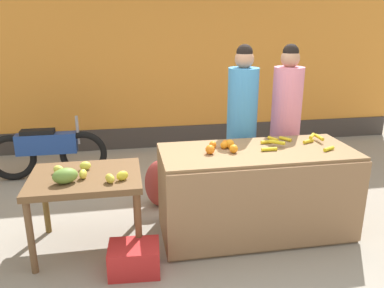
{
  "coord_description": "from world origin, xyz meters",
  "views": [
    {
      "loc": [
        -0.87,
        -3.43,
        2.11
      ],
      "look_at": [
        -0.22,
        0.15,
        0.94
      ],
      "focal_mm": 36.08,
      "sensor_mm": 36.0,
      "label": 1
    }
  ],
  "objects_px": {
    "parked_motorcycle": "(47,151)",
    "produce_sack": "(160,183)",
    "vendor_woman_blue_shirt": "(242,127)",
    "produce_crate": "(134,259)",
    "vendor_woman_pink_shirt": "(285,125)"
  },
  "relations": [
    {
      "from": "parked_motorcycle",
      "to": "produce_crate",
      "type": "relative_size",
      "value": 3.64
    },
    {
      "from": "produce_crate",
      "to": "vendor_woman_pink_shirt",
      "type": "bearing_deg",
      "value": 32.22
    },
    {
      "from": "vendor_woman_blue_shirt",
      "to": "vendor_woman_pink_shirt",
      "type": "xyz_separation_m",
      "value": [
        0.53,
        0.01,
        -0.0
      ]
    },
    {
      "from": "parked_motorcycle",
      "to": "produce_sack",
      "type": "distance_m",
      "value": 1.84
    },
    {
      "from": "vendor_woman_blue_shirt",
      "to": "produce_sack",
      "type": "bearing_deg",
      "value": 174.55
    },
    {
      "from": "parked_motorcycle",
      "to": "produce_sack",
      "type": "height_order",
      "value": "parked_motorcycle"
    },
    {
      "from": "vendor_woman_blue_shirt",
      "to": "produce_sack",
      "type": "relative_size",
      "value": 3.29
    },
    {
      "from": "parked_motorcycle",
      "to": "produce_sack",
      "type": "xyz_separation_m",
      "value": [
        1.44,
        -1.13,
        -0.12
      ]
    },
    {
      "from": "produce_crate",
      "to": "produce_sack",
      "type": "xyz_separation_m",
      "value": [
        0.35,
        1.23,
        0.15
      ]
    },
    {
      "from": "vendor_woman_pink_shirt",
      "to": "produce_sack",
      "type": "xyz_separation_m",
      "value": [
        -1.47,
        0.08,
        -0.66
      ]
    },
    {
      "from": "vendor_woman_blue_shirt",
      "to": "parked_motorcycle",
      "type": "distance_m",
      "value": 2.74
    },
    {
      "from": "vendor_woman_blue_shirt",
      "to": "produce_sack",
      "type": "distance_m",
      "value": 1.15
    },
    {
      "from": "produce_crate",
      "to": "produce_sack",
      "type": "height_order",
      "value": "produce_sack"
    },
    {
      "from": "vendor_woman_blue_shirt",
      "to": "produce_crate",
      "type": "height_order",
      "value": "vendor_woman_blue_shirt"
    },
    {
      "from": "vendor_woman_pink_shirt",
      "to": "produce_sack",
      "type": "height_order",
      "value": "vendor_woman_pink_shirt"
    }
  ]
}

